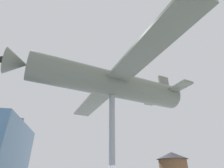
{
  "coord_description": "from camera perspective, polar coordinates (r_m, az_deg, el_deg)",
  "views": [
    {
      "loc": [
        -12.29,
        2.33,
        1.87
      ],
      "look_at": [
        0.0,
        0.0,
        8.51
      ],
      "focal_mm": 28.0,
      "sensor_mm": 36.0,
      "label": 1
    }
  ],
  "objects": [
    {
      "name": "suspended_airplane",
      "position": [
        14.04,
        -1.24,
        0.31
      ],
      "size": [
        17.48,
        14.39,
        3.11
      ],
      "rotation": [
        0.0,
        0.0,
        0.26
      ],
      "color": "slate",
      "rests_on": "support_pylon_central"
    },
    {
      "name": "support_pylon_central",
      "position": [
        12.65,
        0.0,
        -19.48
      ],
      "size": [
        0.43,
        0.43,
        7.46
      ],
      "color": "#999EA3",
      "rests_on": "ground_plane"
    }
  ]
}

